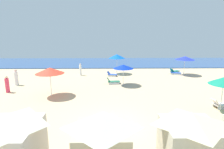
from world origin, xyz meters
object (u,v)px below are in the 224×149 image
(umbrella_2, at_px, (185,58))
(beachgoer_0, at_px, (80,70))
(umbrella_4, at_px, (117,56))
(beachgoer_2, at_px, (7,85))
(lounge_chair_0_0, at_px, (222,104))
(lounge_chair_2_1, at_px, (175,73))
(umbrella_0, at_px, (224,81))
(beachgoer_1, at_px, (16,78))
(cabana_1, at_px, (13,149))
(umbrella_3, at_px, (50,71))
(lounge_chair_1_0, at_px, (113,81))
(cabana_3, at_px, (189,146))
(lounge_chair_2_0, at_px, (175,71))
(lounge_chair_4_0, at_px, (112,74))
(cabana_2, at_px, (103,148))

(umbrella_2, bearing_deg, beachgoer_0, -179.80)
(umbrella_4, distance_m, beachgoer_2, 13.30)
(beachgoer_2, bearing_deg, lounge_chair_0_0, -151.71)
(lounge_chair_2_1, relative_size, beachgoer_2, 0.96)
(umbrella_0, xyz_separation_m, beachgoer_1, (-17.60, 7.12, -1.47))
(cabana_1, bearing_deg, lounge_chair_0_0, 29.36)
(umbrella_3, bearing_deg, lounge_chair_1_0, 35.26)
(beachgoer_2, bearing_deg, umbrella_3, -152.80)
(cabana_3, distance_m, lounge_chair_0_0, 8.61)
(beachgoer_1, bearing_deg, lounge_chair_2_1, -41.10)
(umbrella_4, bearing_deg, cabana_3, -84.34)
(lounge_chair_2_0, distance_m, umbrella_3, 17.06)
(cabana_1, distance_m, lounge_chair_4_0, 17.72)
(umbrella_2, height_order, umbrella_4, umbrella_4)
(lounge_chair_0_0, bearing_deg, cabana_2, 121.60)
(cabana_2, relative_size, lounge_chair_2_1, 1.71)
(lounge_chair_0_0, bearing_deg, umbrella_2, -14.49)
(lounge_chair_4_0, bearing_deg, lounge_chair_1_0, -164.13)
(lounge_chair_2_0, relative_size, beachgoer_0, 0.99)
(lounge_chair_1_0, xyz_separation_m, lounge_chair_2_1, (8.43, 4.45, -0.01))
(umbrella_0, xyz_separation_m, umbrella_4, (-6.72, 12.62, 0.14))
(cabana_2, distance_m, lounge_chair_2_1, 20.17)
(cabana_1, xyz_separation_m, beachgoer_1, (-6.32, 13.13, -0.58))
(umbrella_0, relative_size, lounge_chair_4_0, 1.83)
(cabana_2, relative_size, beachgoer_0, 1.63)
(cabana_2, height_order, umbrella_4, umbrella_4)
(cabana_2, xyz_separation_m, umbrella_4, (1.35, 18.60, 1.06))
(beachgoer_2, bearing_deg, cabana_1, 160.23)
(umbrella_4, bearing_deg, beachgoer_2, -143.08)
(umbrella_2, xyz_separation_m, lounge_chair_2_1, (-1.09, 0.24, -2.00))
(umbrella_2, relative_size, umbrella_4, 0.93)
(cabana_3, xyz_separation_m, lounge_chair_1_0, (-2.49, 13.46, -1.10))
(umbrella_2, height_order, lounge_chair_2_1, umbrella_2)
(cabana_2, relative_size, beachgoer_2, 1.64)
(umbrella_0, height_order, lounge_chair_0_0, umbrella_0)
(umbrella_2, bearing_deg, umbrella_3, -151.64)
(lounge_chair_2_0, bearing_deg, umbrella_4, 64.13)
(cabana_3, bearing_deg, umbrella_0, 50.45)
(cabana_2, height_order, cabana_3, cabana_3)
(lounge_chair_2_0, distance_m, umbrella_4, 8.31)
(cabana_1, height_order, lounge_chair_2_1, cabana_1)
(lounge_chair_2_1, xyz_separation_m, lounge_chair_4_0, (-8.49, -0.72, -0.03))
(lounge_chair_2_1, bearing_deg, beachgoer_0, 105.06)
(lounge_chair_2_1, bearing_deg, lounge_chair_0_0, -168.93)
(cabana_1, height_order, umbrella_0, cabana_1)
(umbrella_0, distance_m, umbrella_3, 13.38)
(cabana_1, bearing_deg, lounge_chair_1_0, 73.71)
(lounge_chair_0_0, xyz_separation_m, beachgoer_1, (-18.13, 6.44, 0.51))
(umbrella_2, xyz_separation_m, umbrella_3, (-15.04, -8.12, 0.03))
(umbrella_4, xyz_separation_m, beachgoer_0, (-4.80, -0.94, -1.65))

